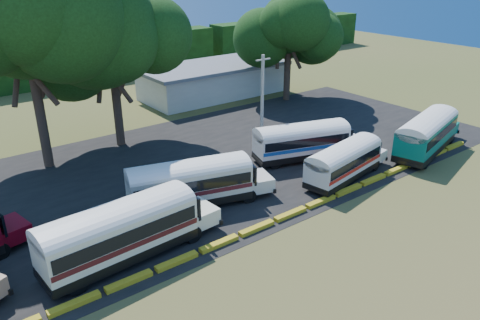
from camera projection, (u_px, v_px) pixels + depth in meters
ground at (248, 245)px, 28.98m from camera, size 160.00×160.00×0.00m
asphalt_strip at (167, 175)px, 38.28m from camera, size 64.00×24.00×0.02m
curb at (238, 236)px, 29.65m from camera, size 53.70×0.45×0.30m
terminal_building at (213, 80)px, 60.10m from camera, size 19.00×9.00×4.00m
treeline_backdrop at (27, 67)px, 62.79m from camera, size 130.00×4.00×6.00m
bus_cream_west at (123, 229)px, 26.81m from camera, size 11.28×3.47×3.66m
bus_cream_east at (193, 181)px, 32.87m from camera, size 10.82×5.29×3.46m
bus_white_red at (345, 160)px, 36.86m from camera, size 9.56×3.79×3.06m
bus_white_blue at (304, 139)px, 40.63m from camera, size 10.39×5.41×3.33m
bus_teal at (428, 132)px, 41.89m from camera, size 11.31×5.35×3.61m
tree_west at (23, 16)px, 35.24m from camera, size 13.02×13.02×17.14m
tree_center at (110, 41)px, 40.94m from camera, size 10.13×10.13×13.47m
tree_east at (289, 24)px, 55.35m from camera, size 9.43×9.43×12.73m
utility_pole at (262, 101)px, 42.71m from camera, size 1.60×0.30×8.57m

